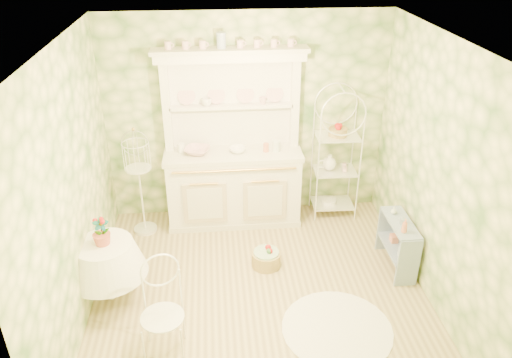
{
  "coord_description": "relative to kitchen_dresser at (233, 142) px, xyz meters",
  "views": [
    {
      "loc": [
        -0.44,
        -4.23,
        3.67
      ],
      "look_at": [
        0.0,
        0.5,
        1.15
      ],
      "focal_mm": 35.0,
      "sensor_mm": 36.0,
      "label": 1
    }
  ],
  "objects": [
    {
      "name": "cup_left",
      "position": [
        -0.3,
        0.16,
        0.47
      ],
      "size": [
        0.16,
        0.16,
        0.1
      ],
      "primitive_type": "imported",
      "rotation": [
        0.0,
        0.0,
        -0.35
      ],
      "color": "white",
      "rests_on": "kitchen_dresser"
    },
    {
      "name": "kitchen_dresser",
      "position": [
        0.0,
        0.0,
        0.0
      ],
      "size": [
        1.87,
        0.61,
        2.29
      ],
      "primitive_type": "cube",
      "color": "white",
      "rests_on": "floor"
    },
    {
      "name": "round_table",
      "position": [
        -1.4,
        -1.46,
        -0.75
      ],
      "size": [
        0.84,
        0.84,
        0.78
      ],
      "primitive_type": "cylinder",
      "rotation": [
        0.0,
        0.0,
        0.2
      ],
      "color": "white",
      "rests_on": "floor"
    },
    {
      "name": "bowl_white",
      "position": [
        0.06,
        -0.01,
        -0.13
      ],
      "size": [
        0.22,
        0.22,
        0.07
      ],
      "primitive_type": "imported",
      "rotation": [
        0.0,
        0.0,
        -0.02
      ],
      "color": "white",
      "rests_on": "kitchen_dresser"
    },
    {
      "name": "birdcage_stand",
      "position": [
        -1.18,
        -0.16,
        -0.41
      ],
      "size": [
        0.36,
        0.36,
        1.47
      ],
      "primitive_type": "cube",
      "rotation": [
        0.0,
        0.0,
        -0.05
      ],
      "color": "white",
      "rests_on": "floor"
    },
    {
      "name": "bottle_glass",
      "position": [
        1.8,
        -1.01,
        -0.5
      ],
      "size": [
        0.07,
        0.07,
        0.09
      ],
      "primitive_type": "imported",
      "rotation": [
        0.0,
        0.0,
        -0.09
      ],
      "color": "silver",
      "rests_on": "side_shelf"
    },
    {
      "name": "cafe_chair",
      "position": [
        -0.77,
        -2.29,
        -0.65
      ],
      "size": [
        0.55,
        0.55,
        1.0
      ],
      "primitive_type": "cube",
      "rotation": [
        0.0,
        0.0,
        0.26
      ],
      "color": "white",
      "rests_on": "floor"
    },
    {
      "name": "bowl_floral",
      "position": [
        -0.45,
        -0.0,
        -0.13
      ],
      "size": [
        0.39,
        0.39,
        0.08
      ],
      "primitive_type": "imported",
      "rotation": [
        0.0,
        0.0,
        -0.26
      ],
      "color": "white",
      "rests_on": "kitchen_dresser"
    },
    {
      "name": "bottle_amber",
      "position": [
        1.78,
        -1.4,
        -0.46
      ],
      "size": [
        0.07,
        0.07,
        0.16
      ],
      "primitive_type": "imported",
      "rotation": [
        0.0,
        0.0,
        -0.07
      ],
      "color": "#D07654",
      "rests_on": "side_shelf"
    },
    {
      "name": "floor_basket",
      "position": [
        0.32,
        -1.05,
        -1.03
      ],
      "size": [
        0.4,
        0.4,
        0.22
      ],
      "primitive_type": "cylinder",
      "rotation": [
        0.0,
        0.0,
        -0.17
      ],
      "color": "tan",
      "rests_on": "floor"
    },
    {
      "name": "wall_right",
      "position": [
        2.0,
        -1.52,
        0.21
      ],
      "size": [
        3.6,
        3.6,
        0.0
      ],
      "primitive_type": "plane",
      "color": "#F2EDAF",
      "rests_on": "floor"
    },
    {
      "name": "wall_back",
      "position": [
        0.2,
        0.28,
        0.21
      ],
      "size": [
        3.6,
        3.6,
        0.0
      ],
      "primitive_type": "plane",
      "color": "#F2EDAF",
      "rests_on": "floor"
    },
    {
      "name": "potted_geranium",
      "position": [
        -1.39,
        -1.46,
        -0.3
      ],
      "size": [
        0.18,
        0.14,
        0.3
      ],
      "primitive_type": "imported",
      "rotation": [
        0.0,
        0.0,
        0.21
      ],
      "color": "#3F7238",
      "rests_on": "round_table"
    },
    {
      "name": "floor",
      "position": [
        0.2,
        -1.52,
        -1.15
      ],
      "size": [
        3.6,
        3.6,
        0.0
      ],
      "primitive_type": "plane",
      "color": "tan",
      "rests_on": "ground"
    },
    {
      "name": "wall_left",
      "position": [
        -1.6,
        -1.52,
        0.21
      ],
      "size": [
        3.6,
        3.6,
        0.0
      ],
      "primitive_type": "plane",
      "color": "#F2EDAF",
      "rests_on": "floor"
    },
    {
      "name": "bottle_blue",
      "position": [
        1.82,
        -1.23,
        -0.49
      ],
      "size": [
        0.07,
        0.07,
        0.11
      ],
      "primitive_type": "imported",
      "rotation": [
        0.0,
        0.0,
        -0.35
      ],
      "color": "#95A8BF",
      "rests_on": "side_shelf"
    },
    {
      "name": "cup_right",
      "position": [
        0.39,
        0.16,
        0.47
      ],
      "size": [
        0.1,
        0.1,
        0.09
      ],
      "primitive_type": "imported",
      "rotation": [
        0.0,
        0.0,
        0.08
      ],
      "color": "white",
      "rests_on": "kitchen_dresser"
    },
    {
      "name": "bakers_rack",
      "position": [
        1.36,
        0.06,
        -0.3
      ],
      "size": [
        0.54,
        0.39,
        1.7
      ],
      "primitive_type": "cube",
      "rotation": [
        0.0,
        0.0,
        -0.03
      ],
      "color": "white",
      "rests_on": "floor"
    },
    {
      "name": "lace_rug",
      "position": [
        0.91,
        -2.13,
        -1.14
      ],
      "size": [
        1.12,
        1.12,
        0.01
      ],
      "primitive_type": "cylinder",
      "rotation": [
        0.0,
        0.0,
        0.01
      ],
      "color": "white",
      "rests_on": "floor"
    },
    {
      "name": "wall_front",
      "position": [
        0.2,
        -3.32,
        0.21
      ],
      "size": [
        3.6,
        3.6,
        0.0
      ],
      "primitive_type": "plane",
      "color": "#F2EDAF",
      "rests_on": "floor"
    },
    {
      "name": "side_shelf",
      "position": [
        1.83,
        -1.19,
        -0.86
      ],
      "size": [
        0.3,
        0.68,
        0.57
      ],
      "primitive_type": "cube",
      "rotation": [
        0.0,
        0.0,
        -0.08
      ],
      "color": "#8295B2",
      "rests_on": "floor"
    },
    {
      "name": "ceiling",
      "position": [
        0.2,
        -1.52,
        1.56
      ],
      "size": [
        3.6,
        3.6,
        0.0
      ],
      "primitive_type": "plane",
      "color": "white",
      "rests_on": "floor"
    }
  ]
}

